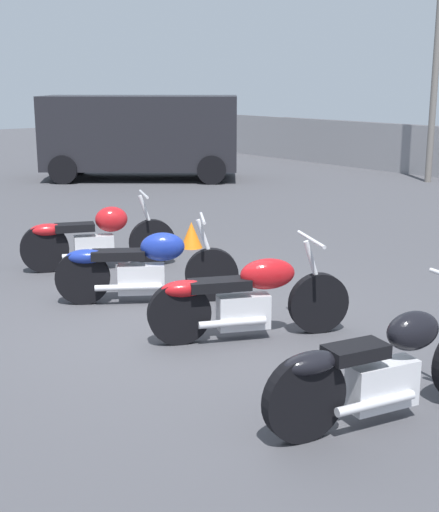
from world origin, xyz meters
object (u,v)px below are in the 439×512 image
(motorcycle_slot_1, at_px, (144,266))
(traffic_cone_near, at_px, (191,235))
(parked_van, at_px, (141,133))
(motorcycle_slot_2, at_px, (246,297))
(motorcycle_slot_3, at_px, (386,368))
(motorcycle_slot_0, at_px, (96,238))

(motorcycle_slot_1, bearing_deg, traffic_cone_near, 165.88)
(traffic_cone_near, bearing_deg, parked_van, 153.04)
(motorcycle_slot_2, xyz_separation_m, traffic_cone_near, (-3.46, 1.88, -0.22))
(motorcycle_slot_3, bearing_deg, motorcycle_slot_2, -177.10)
(parked_van, bearing_deg, motorcycle_slot_0, 3.06)
(parked_van, height_order, traffic_cone_near, parked_van)
(motorcycle_slot_0, bearing_deg, traffic_cone_near, 120.28)
(motorcycle_slot_2, height_order, parked_van, parked_van)
(motorcycle_slot_2, bearing_deg, traffic_cone_near, 176.60)
(parked_van, xyz_separation_m, traffic_cone_near, (6.95, -3.53, -0.96))
(motorcycle_slot_2, xyz_separation_m, parked_van, (-10.41, 5.41, 0.74))
(motorcycle_slot_3, bearing_deg, traffic_cone_near, 170.20)
(motorcycle_slot_1, relative_size, traffic_cone_near, 4.54)
(motorcycle_slot_3, height_order, parked_van, parked_van)
(motorcycle_slot_0, xyz_separation_m, motorcycle_slot_3, (5.20, -0.48, -0.01))
(motorcycle_slot_0, bearing_deg, motorcycle_slot_2, 20.49)
(motorcycle_slot_3, height_order, traffic_cone_near, motorcycle_slot_3)
(traffic_cone_near, bearing_deg, motorcycle_slot_0, -82.95)
(motorcycle_slot_0, distance_m, motorcycle_slot_1, 1.67)
(motorcycle_slot_2, distance_m, motorcycle_slot_3, 1.97)
(motorcycle_slot_0, distance_m, parked_van, 8.91)
(motorcycle_slot_3, distance_m, traffic_cone_near, 5.84)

